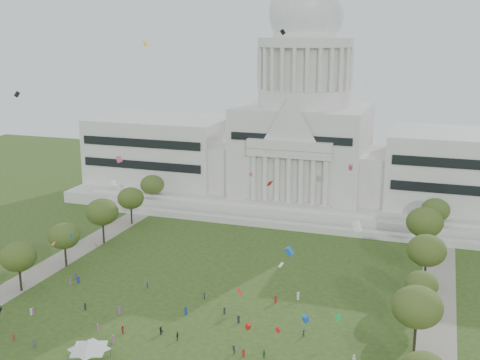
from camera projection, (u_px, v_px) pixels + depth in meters
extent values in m
plane|color=#304618|center=(162.00, 360.00, 111.59)|extent=(400.00, 400.00, 0.00)
cube|color=silver|center=(302.00, 195.00, 216.80)|extent=(160.00, 60.00, 4.00)
cube|color=silver|center=(278.00, 225.00, 186.71)|extent=(130.00, 3.00, 2.00)
cube|color=silver|center=(285.00, 213.00, 193.70)|extent=(140.00, 3.00, 5.00)
cube|color=beige|center=(162.00, 151.00, 229.97)|extent=(50.00, 34.00, 22.00)
cube|color=beige|center=(468.00, 172.00, 195.55)|extent=(50.00, 34.00, 22.00)
cube|color=beige|center=(229.00, 165.00, 220.09)|extent=(12.00, 26.00, 16.00)
cube|color=beige|center=(379.00, 176.00, 203.19)|extent=(12.00, 26.00, 16.00)
cube|color=beige|center=(303.00, 152.00, 212.04)|extent=(44.00, 38.00, 28.00)
cube|color=beige|center=(289.00, 154.00, 192.90)|extent=(28.00, 3.00, 2.40)
cube|color=black|center=(141.00, 154.00, 213.69)|extent=(46.00, 0.40, 11.00)
cube|color=black|center=(470.00, 178.00, 179.26)|extent=(46.00, 0.40, 11.00)
cylinder|color=beige|center=(304.00, 97.00, 207.39)|extent=(32.00, 32.00, 6.00)
cylinder|color=beige|center=(305.00, 68.00, 205.00)|extent=(28.00, 28.00, 14.00)
cylinder|color=silver|center=(306.00, 42.00, 202.96)|extent=(32.40, 32.40, 3.00)
cylinder|color=beige|center=(306.00, 25.00, 201.64)|extent=(22.00, 22.00, 8.00)
ellipsoid|color=silver|center=(307.00, 13.00, 200.68)|extent=(25.00, 25.00, 26.20)
cube|color=gray|center=(44.00, 269.00, 154.18)|extent=(8.00, 160.00, 0.04)
cube|color=gray|center=(436.00, 327.00, 124.13)|extent=(8.00, 160.00, 0.04)
cylinder|color=black|center=(20.00, 280.00, 140.93)|extent=(0.56, 0.56, 5.47)
ellipsoid|color=#364F16|center=(18.00, 257.00, 139.54)|extent=(8.42, 8.42, 6.89)
cylinder|color=black|center=(415.00, 339.00, 113.04)|extent=(0.56, 0.56, 6.20)
ellipsoid|color=#3E501C|center=(417.00, 307.00, 111.47)|extent=(9.55, 9.55, 7.82)
cylinder|color=black|center=(66.00, 256.00, 155.92)|extent=(0.56, 0.56, 5.27)
ellipsoid|color=#364D18|center=(64.00, 236.00, 154.58)|extent=(8.12, 8.12, 6.65)
cylinder|color=black|center=(420.00, 305.00, 128.84)|extent=(0.56, 0.56, 4.56)
ellipsoid|color=#3B4C1A|center=(422.00, 284.00, 127.68)|extent=(7.01, 7.01, 5.74)
cylinder|color=black|center=(103.00, 233.00, 172.84)|extent=(0.56, 0.56, 6.03)
ellipsoid|color=#314716|center=(102.00, 212.00, 171.30)|extent=(9.29, 9.29, 7.60)
cylinder|color=black|center=(425.00, 275.00, 142.85)|extent=(0.56, 0.56, 5.97)
ellipsoid|color=#384918|center=(427.00, 250.00, 141.34)|extent=(9.19, 9.19, 7.52)
cylinder|color=black|center=(132.00, 216.00, 190.35)|extent=(0.56, 0.56, 5.41)
ellipsoid|color=#334615|center=(131.00, 198.00, 188.97)|extent=(8.33, 8.33, 6.81)
cylinder|color=black|center=(423.00, 246.00, 161.72)|extent=(0.56, 0.56, 6.37)
ellipsoid|color=#364917|center=(425.00, 222.00, 160.10)|extent=(9.82, 9.82, 8.03)
cylinder|color=black|center=(153.00, 200.00, 207.54)|extent=(0.56, 0.56, 5.32)
ellipsoid|color=#344618|center=(152.00, 185.00, 206.19)|extent=(8.19, 8.19, 6.70)
cylinder|color=black|center=(434.00, 229.00, 177.54)|extent=(0.56, 0.56, 5.47)
ellipsoid|color=#334C18|center=(436.00, 210.00, 176.15)|extent=(8.42, 8.42, 6.89)
cylinder|color=#4C4C4C|center=(85.00, 346.00, 114.20)|extent=(0.12, 0.12, 2.44)
cylinder|color=#4C4C4C|center=(110.00, 351.00, 112.49)|extent=(0.12, 0.12, 2.44)
cube|color=silver|center=(89.00, 349.00, 110.51)|extent=(7.56, 7.56, 0.20)
pyramid|color=silver|center=(89.00, 344.00, 110.26)|extent=(10.58, 10.58, 1.96)
imported|color=silver|center=(354.00, 359.00, 110.14)|extent=(1.08, 0.96, 1.86)
imported|color=#4C4C51|center=(304.00, 333.00, 120.06)|extent=(0.84, 0.88, 1.56)
imported|color=#26262B|center=(234.00, 350.00, 113.56)|extent=(1.18, 1.24, 1.76)
imported|color=#26262B|center=(177.00, 336.00, 118.61)|extent=(0.64, 1.10, 1.83)
imported|color=#26262B|center=(161.00, 331.00, 120.82)|extent=(1.72, 1.39, 1.75)
imported|color=#B21E1E|center=(123.00, 330.00, 121.29)|extent=(0.95, 0.79, 1.67)
imported|color=#33723F|center=(264.00, 354.00, 112.05)|extent=(0.87, 1.17, 1.78)
cube|color=silver|center=(298.00, 296.00, 136.52)|extent=(0.57, 0.52, 1.82)
cube|color=silver|center=(31.00, 312.00, 129.10)|extent=(0.32, 0.45, 1.56)
cube|color=#4C4C51|center=(75.00, 276.00, 147.51)|extent=(0.34, 0.52, 1.91)
cube|color=#B21E1E|center=(14.00, 338.00, 118.34)|extent=(0.38, 0.45, 1.45)
cube|color=navy|center=(147.00, 285.00, 142.88)|extent=(0.32, 0.43, 1.48)
cube|color=#994C8C|center=(71.00, 282.00, 144.29)|extent=(0.48, 0.45, 1.54)
cube|color=#994C8C|center=(113.00, 339.00, 117.34)|extent=(0.41, 0.53, 1.76)
cube|color=#B21E1E|center=(276.00, 299.00, 135.07)|extent=(0.55, 0.54, 1.80)
cube|color=#26262B|center=(224.00, 311.00, 129.58)|extent=(0.33, 0.45, 1.55)
cube|color=#B21E1E|center=(243.00, 353.00, 112.60)|extent=(0.48, 0.41, 1.54)
cube|color=navy|center=(186.00, 311.00, 129.42)|extent=(0.50, 0.54, 1.73)
cube|color=#4C4C51|center=(33.00, 343.00, 116.02)|extent=(0.48, 0.56, 1.80)
cube|color=#994C8C|center=(120.00, 310.00, 129.36)|extent=(0.37, 0.55, 1.95)
cube|color=#26262B|center=(239.00, 319.00, 125.66)|extent=(0.43, 0.51, 1.64)
cube|color=#26262B|center=(204.00, 296.00, 136.95)|extent=(0.37, 0.47, 1.55)
cube|color=#994C8C|center=(98.00, 327.00, 122.66)|extent=(0.37, 0.45, 1.46)
cube|color=#994C8C|center=(33.00, 311.00, 129.36)|extent=(0.52, 0.45, 1.66)
cube|color=#26262B|center=(85.00, 307.00, 131.62)|extent=(0.48, 0.41, 1.56)
cube|color=navy|center=(78.00, 280.00, 145.61)|extent=(0.45, 0.54, 1.73)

